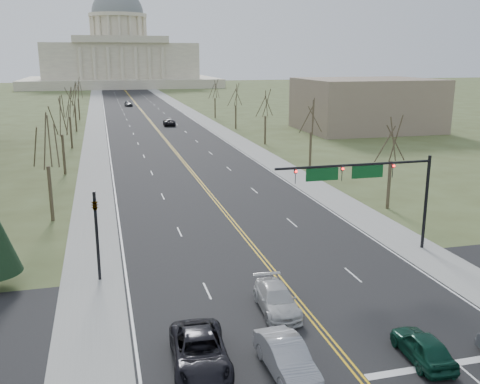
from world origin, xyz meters
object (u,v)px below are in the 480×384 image
car_sb_inner_second (277,299)px  car_far_sb (128,104)px  car_far_nb (169,122)px  signal_mast (366,178)px  signal_left (96,226)px  car_sb_inner_lead (287,358)px  car_nb_inner_lead (423,347)px  car_sb_outer_lead (200,352)px

car_sb_inner_second → car_far_sb: (-1.08, 133.83, 0.08)m
car_far_nb → car_far_sb: size_ratio=1.11×
signal_mast → signal_left: (-18.95, 0.00, -2.05)m
signal_left → car_sb_inner_lead: bearing=-57.9°
car_nb_inner_lead → car_far_nb: bearing=-86.0°
signal_left → car_sb_inner_second: size_ratio=1.21×
car_sb_outer_lead → car_sb_inner_second: 6.97m
car_nb_inner_lead → car_sb_inner_lead: size_ratio=0.87×
car_sb_outer_lead → car_far_nb: 91.50m
signal_mast → car_sb_inner_second: size_ratio=2.45×
car_sb_inner_second → signal_mast: bearing=41.7°
signal_mast → car_sb_outer_lead: (-14.40, -11.70, -4.96)m
car_sb_outer_lead → car_sb_inner_second: size_ratio=1.14×
car_nb_inner_lead → car_far_nb: car_far_nb is taller
signal_left → car_nb_inner_lead: size_ratio=1.43×
car_far_nb → car_sb_inner_lead: bearing=89.5°
car_sb_inner_second → car_far_nb: size_ratio=0.95×
car_nb_inner_lead → car_sb_outer_lead: bearing=-7.8°
car_sb_inner_lead → car_far_sb: size_ratio=1.04×
signal_left → car_far_sb: (8.78, 126.65, -2.91)m
signal_left → car_nb_inner_lead: (15.05, -13.85, -2.99)m
signal_mast → signal_left: size_ratio=2.02×
car_far_sb → car_sb_inner_second: bearing=-96.6°
car_nb_inner_lead → car_sb_outer_lead: size_ratio=0.74×
car_sb_inner_lead → car_sb_outer_lead: (-3.77, 1.55, -0.01)m
signal_left → car_sb_outer_lead: signal_left is taller
signal_left → car_sb_inner_second: (9.86, -7.18, -2.98)m
car_sb_inner_lead → car_nb_inner_lead: bearing=-7.8°
car_sb_inner_lead → signal_left: bearing=119.4°
signal_left → car_nb_inner_lead: 20.67m
signal_left → car_sb_outer_lead: 12.89m
car_sb_inner_lead → car_far_sb: bearing=87.1°
signal_left → car_sb_inner_second: bearing=-36.1°
signal_mast → car_far_sb: size_ratio=2.60×
car_sb_inner_second → car_sb_outer_lead: bearing=-136.3°
car_sb_outer_lead → car_far_sb: 138.41m
car_sb_inner_second → car_far_nb: bearing=90.2°
signal_mast → car_sb_inner_lead: size_ratio=2.50×
car_nb_inner_lead → car_sb_inner_second: 8.45m
car_sb_inner_lead → car_sb_inner_second: (1.54, 6.06, -0.08)m
signal_mast → car_far_sb: bearing=94.6°
signal_mast → car_sb_inner_lead: signal_mast is taller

